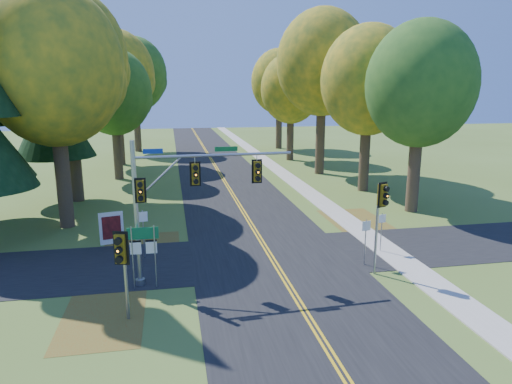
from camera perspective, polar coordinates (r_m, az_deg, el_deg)
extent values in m
plane|color=#475E21|center=(21.61, 2.96, -9.83)|extent=(160.00, 160.00, 0.00)
cube|color=black|center=(21.61, 2.96, -9.81)|extent=(8.00, 160.00, 0.02)
cube|color=black|center=(23.42, 1.80, -7.97)|extent=(60.00, 6.00, 0.02)
cube|color=gold|center=(21.58, 2.70, -9.79)|extent=(0.10, 160.00, 0.01)
cube|color=gold|center=(21.63, 3.22, -9.75)|extent=(0.10, 160.00, 0.01)
cube|color=#9E998E|center=(23.76, 17.81, -8.24)|extent=(1.60, 160.00, 0.06)
cube|color=brown|center=(24.86, -14.15, -7.12)|extent=(4.00, 6.00, 0.00)
cube|color=brown|center=(29.10, 13.27, -4.13)|extent=(3.50, 8.00, 0.00)
cube|color=brown|center=(18.56, -18.54, -14.51)|extent=(3.00, 5.00, 0.00)
cylinder|color=#38281C|center=(29.79, -23.01, 2.24)|extent=(0.86, 0.86, 6.75)
ellipsoid|color=gold|center=(29.40, -24.09, 14.15)|extent=(8.00, 8.00, 9.20)
sphere|color=gold|center=(30.26, -20.41, 12.86)|extent=(4.80, 4.80, 4.80)
sphere|color=gold|center=(29.01, -27.38, 15.46)|extent=(4.40, 4.40, 4.40)
cylinder|color=#38281C|center=(32.88, 19.16, 2.86)|extent=(0.83, 0.83, 6.08)
ellipsoid|color=#3D6A21|center=(32.45, 19.90, 12.57)|extent=(7.20, 7.20, 8.28)
sphere|color=#3D6A21|center=(34.12, 21.00, 11.25)|extent=(4.32, 4.32, 4.32)
sphere|color=#3D6A21|center=(31.22, 18.63, 14.00)|extent=(3.96, 3.96, 3.96)
cylinder|color=#38281C|center=(36.54, -21.77, 4.67)|extent=(0.89, 0.89, 7.42)
ellipsoid|color=gold|center=(36.31, -22.67, 15.21)|extent=(8.60, 8.60, 9.89)
sphere|color=gold|center=(37.26, -19.49, 14.05)|extent=(5.16, 5.16, 5.16)
sphere|color=gold|center=(35.86, -25.53, 16.39)|extent=(4.73, 4.73, 4.73)
cylinder|color=#38281C|center=(38.58, 13.42, 4.77)|extent=(0.84, 0.84, 6.30)
ellipsoid|color=gold|center=(38.24, 13.88, 13.42)|extent=(7.60, 7.60, 8.74)
sphere|color=gold|center=(39.91, 15.17, 12.22)|extent=(4.56, 4.56, 4.56)
sphere|color=gold|center=(37.03, 12.51, 14.70)|extent=(4.18, 4.18, 4.18)
cylinder|color=#38281C|center=(44.37, -16.93, 5.14)|extent=(0.81, 0.81, 5.62)
ellipsoid|color=#3D6A21|center=(44.03, -17.38, 11.84)|extent=(6.80, 6.80, 7.82)
sphere|color=#3D6A21|center=(44.93, -15.42, 11.10)|extent=(4.08, 4.08, 4.08)
sphere|color=#3D6A21|center=(43.51, -19.13, 12.62)|extent=(3.74, 3.74, 3.74)
cylinder|color=#38281C|center=(45.60, 8.05, 7.04)|extent=(0.90, 0.90, 7.65)
ellipsoid|color=gold|center=(45.44, 8.33, 15.73)|extent=(8.80, 8.80, 10.12)
sphere|color=gold|center=(47.23, 9.85, 14.50)|extent=(5.28, 5.28, 5.28)
sphere|color=gold|center=(44.19, 6.78, 17.01)|extent=(4.84, 4.84, 4.84)
cylinder|color=#38281C|center=(52.97, -16.67, 7.05)|extent=(0.87, 0.87, 6.98)
ellipsoid|color=gold|center=(52.77, -17.13, 13.93)|extent=(8.20, 8.20, 9.43)
sphere|color=gold|center=(53.83, -15.15, 13.14)|extent=(4.92, 4.92, 4.92)
sphere|color=gold|center=(52.15, -18.90, 14.73)|extent=(4.51, 4.51, 4.51)
cylinder|color=#38281C|center=(54.28, 4.30, 7.08)|extent=(0.82, 0.82, 5.85)
ellipsoid|color=gold|center=(54.01, 4.39, 12.76)|extent=(7.00, 7.00, 8.05)
sphere|color=gold|center=(55.40, 5.52, 12.02)|extent=(4.20, 4.20, 4.20)
sphere|color=gold|center=(53.03, 3.29, 13.53)|extent=(3.85, 3.85, 3.85)
cylinder|color=#38281C|center=(63.68, -14.64, 8.16)|extent=(0.88, 0.88, 7.20)
ellipsoid|color=#3D6A21|center=(63.53, -14.98, 14.04)|extent=(8.40, 8.40, 9.66)
sphere|color=#3D6A21|center=(64.68, -13.33, 13.35)|extent=(5.04, 5.04, 5.04)
sphere|color=#3D6A21|center=(62.84, -16.46, 14.74)|extent=(4.62, 4.62, 4.62)
cylinder|color=#38281C|center=(64.87, 2.88, 8.33)|extent=(0.85, 0.85, 6.53)
ellipsoid|color=gold|center=(64.68, 2.94, 13.63)|extent=(7.80, 7.80, 8.97)
sphere|color=gold|center=(66.19, 4.03, 12.92)|extent=(4.68, 4.68, 4.68)
sphere|color=gold|center=(63.63, 1.89, 14.36)|extent=(4.29, 4.29, 4.29)
cylinder|color=#38281C|center=(36.90, -23.40, 1.44)|extent=(0.50, 0.50, 3.42)
cone|color=black|center=(36.37, -24.02, 8.30)|extent=(5.60, 5.60, 5.45)
cone|color=black|center=(36.35, -24.59, 14.42)|extent=(4.57, 4.57, 5.45)
cone|color=black|center=(36.74, -25.19, 20.47)|extent=(3.55, 3.55, 5.45)
cylinder|color=#94969C|center=(19.76, -14.72, -2.81)|extent=(0.20, 0.20, 6.27)
cylinder|color=#94969C|center=(20.75, -14.25, -10.82)|extent=(0.39, 0.39, 0.27)
cylinder|color=#94969C|center=(19.46, -5.18, 4.61)|extent=(6.72, 0.45, 0.13)
cylinder|color=#94969C|center=(19.41, -12.07, 1.67)|extent=(2.03, 0.18, 1.85)
cylinder|color=#94969C|center=(19.38, -7.66, 4.03)|extent=(0.04, 0.04, 0.32)
cube|color=#72590C|center=(19.48, -7.61, 2.26)|extent=(0.32, 0.28, 0.90)
cube|color=black|center=(19.48, -7.61, 2.26)|extent=(0.47, 0.05, 1.06)
sphere|color=orange|center=(19.28, -7.54, 2.15)|extent=(0.16, 0.16, 0.16)
cylinder|color=black|center=(19.23, -7.57, 2.99)|extent=(0.22, 0.15, 0.22)
cylinder|color=black|center=(19.28, -7.54, 2.15)|extent=(0.22, 0.15, 0.22)
cylinder|color=black|center=(19.33, -7.52, 1.31)|extent=(0.22, 0.15, 0.22)
cylinder|color=#94969C|center=(19.83, 0.10, 4.34)|extent=(0.04, 0.04, 0.32)
cube|color=#72590C|center=(19.93, 0.10, 2.61)|extent=(0.32, 0.28, 0.90)
cube|color=black|center=(19.93, 0.10, 2.61)|extent=(0.47, 0.05, 1.06)
sphere|color=orange|center=(19.73, 0.24, 2.50)|extent=(0.16, 0.16, 0.16)
cylinder|color=black|center=(19.68, 0.25, 3.32)|extent=(0.22, 0.15, 0.22)
cylinder|color=black|center=(19.73, 0.24, 2.50)|extent=(0.22, 0.15, 0.22)
cylinder|color=black|center=(19.78, 0.24, 1.69)|extent=(0.22, 0.15, 0.22)
cube|color=#72590C|center=(19.37, -14.25, 0.18)|extent=(0.32, 0.28, 0.90)
cube|color=black|center=(19.37, -14.25, 0.18)|extent=(0.47, 0.05, 1.06)
sphere|color=orange|center=(19.17, -14.25, 0.05)|extent=(0.16, 0.16, 0.16)
cylinder|color=black|center=(19.11, -14.30, 0.89)|extent=(0.22, 0.15, 0.22)
cylinder|color=black|center=(19.17, -14.25, 0.05)|extent=(0.22, 0.15, 0.22)
cylinder|color=black|center=(19.23, -14.21, -0.78)|extent=(0.22, 0.15, 0.22)
cube|color=navy|center=(19.23, -12.77, 5.00)|extent=(0.81, 0.07, 0.20)
cube|color=#0C5926|center=(19.50, -3.75, 5.39)|extent=(0.99, 0.08, 0.20)
cylinder|color=#97999F|center=(21.28, 14.83, -4.54)|extent=(0.12, 0.12, 4.25)
cube|color=#72590C|center=(20.72, 15.51, -0.34)|extent=(0.41, 0.39, 0.97)
cube|color=black|center=(20.72, 15.51, -0.34)|extent=(0.48, 0.21, 1.14)
sphere|color=orange|center=(20.57, 15.96, -0.46)|extent=(0.17, 0.17, 0.17)
cylinder|color=black|center=(20.51, 16.02, 0.38)|extent=(0.27, 0.23, 0.23)
cylinder|color=black|center=(20.57, 15.96, -0.46)|extent=(0.27, 0.23, 0.23)
cylinder|color=black|center=(20.64, 15.91, -1.30)|extent=(0.27, 0.23, 0.23)
cylinder|color=gray|center=(17.42, -15.97, -10.09)|extent=(0.13, 0.13, 3.37)
cube|color=#72590C|center=(16.81, -16.50, -6.74)|extent=(0.43, 0.40, 1.05)
cube|color=black|center=(16.81, -16.50, -6.74)|extent=(0.53, 0.18, 1.24)
sphere|color=orange|center=(16.60, -16.81, -7.01)|extent=(0.19, 0.19, 0.19)
cylinder|color=black|center=(16.49, -16.89, -5.91)|extent=(0.29, 0.23, 0.25)
cylinder|color=black|center=(16.60, -16.81, -7.01)|extent=(0.29, 0.23, 0.25)
cylinder|color=black|center=(16.71, -16.74, -8.10)|extent=(0.29, 0.23, 0.25)
cylinder|color=gray|center=(19.94, -15.15, -8.00)|extent=(0.06, 0.06, 2.76)
cylinder|color=gray|center=(19.86, -12.48, -7.93)|extent=(0.06, 0.06, 2.76)
cube|color=#0D5D32|center=(19.58, -13.98, -5.04)|extent=(1.29, 0.07, 0.51)
cube|color=silver|center=(19.58, -13.98, -5.04)|extent=(1.11, 0.03, 0.07)
cube|color=silver|center=(19.82, -14.81, -6.84)|extent=(0.46, 0.05, 0.51)
cube|color=black|center=(19.72, -14.86, -6.01)|extent=(0.46, 0.02, 0.09)
cube|color=silver|center=(19.76, -12.94, -6.79)|extent=(0.46, 0.05, 0.51)
cube|color=black|center=(19.66, -12.98, -5.96)|extent=(0.46, 0.02, 0.09)
cube|color=silver|center=(26.16, -17.62, -4.32)|extent=(1.28, 0.46, 1.77)
cube|color=maroon|center=(26.05, -17.60, -4.27)|extent=(0.96, 0.24, 1.28)
cube|color=silver|center=(26.33, -18.57, -5.95)|extent=(0.09, 0.09, 0.29)
cube|color=silver|center=(26.42, -16.45, -5.74)|extent=(0.09, 0.09, 0.29)
cylinder|color=gray|center=(24.52, 15.38, -4.91)|extent=(0.05, 0.05, 2.09)
cube|color=silver|center=(24.29, 15.51, -3.22)|extent=(0.40, 0.08, 0.43)
cylinder|color=gray|center=(22.53, 13.49, -6.14)|extent=(0.05, 0.05, 2.27)
cube|color=silver|center=(22.26, 13.63, -4.14)|extent=(0.43, 0.08, 0.46)
cylinder|color=gray|center=(23.54, -13.87, -5.10)|extent=(0.06, 0.06, 2.45)
cube|color=white|center=(23.27, -13.98, -3.03)|extent=(0.47, 0.12, 0.50)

